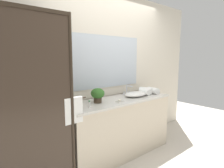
% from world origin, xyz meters
% --- Properties ---
extents(ground_plane, '(8.00, 8.00, 0.00)m').
position_xyz_m(ground_plane, '(0.00, 0.00, 0.00)').
color(ground_plane, beige).
extents(wall_back_with_mirror, '(4.40, 0.06, 2.60)m').
position_xyz_m(wall_back_with_mirror, '(0.00, 0.34, 1.30)').
color(wall_back_with_mirror, beige).
rests_on(wall_back_with_mirror, ground_plane).
extents(vanity_cabinet, '(1.80, 0.58, 0.90)m').
position_xyz_m(vanity_cabinet, '(0.00, 0.01, 0.45)').
color(vanity_cabinet, beige).
rests_on(vanity_cabinet, ground_plane).
extents(shower_enclosure, '(1.20, 0.59, 2.00)m').
position_xyz_m(shower_enclosure, '(-1.28, -0.19, 1.03)').
color(shower_enclosure, '#2D2319').
rests_on(shower_enclosure, ground_plane).
extents(sink_basin, '(0.41, 0.29, 0.08)m').
position_xyz_m(sink_basin, '(0.34, -0.01, 0.94)').
color(sink_basin, white).
rests_on(sink_basin, vanity_cabinet).
extents(faucet, '(0.17, 0.16, 0.16)m').
position_xyz_m(faucet, '(0.34, 0.18, 0.96)').
color(faucet, silver).
rests_on(faucet, vanity_cabinet).
extents(potted_plant, '(0.20, 0.20, 0.21)m').
position_xyz_m(potted_plant, '(-0.39, 0.03, 1.02)').
color(potted_plant, '#473828').
rests_on(potted_plant, vanity_cabinet).
extents(soap_dish, '(0.10, 0.07, 0.04)m').
position_xyz_m(soap_dish, '(-0.12, -0.13, 0.91)').
color(soap_dish, silver).
rests_on(soap_dish, vanity_cabinet).
extents(amenity_bottle_body_wash, '(0.02, 0.02, 0.09)m').
position_xyz_m(amenity_bottle_body_wash, '(-0.73, 0.11, 0.94)').
color(amenity_bottle_body_wash, '#4C7056').
rests_on(amenity_bottle_body_wash, vanity_cabinet).
extents(amenity_bottle_lotion, '(0.03, 0.03, 0.09)m').
position_xyz_m(amenity_bottle_lotion, '(-0.62, -0.10, 0.94)').
color(amenity_bottle_lotion, white).
rests_on(amenity_bottle_lotion, vanity_cabinet).
extents(rolled_towel_near_edge, '(0.14, 0.25, 0.11)m').
position_xyz_m(rolled_towel_near_edge, '(0.76, -0.05, 0.95)').
color(rolled_towel_near_edge, white).
rests_on(rolled_towel_near_edge, vanity_cabinet).
extents(rolled_towel_middle, '(0.16, 0.25, 0.11)m').
position_xyz_m(rolled_towel_middle, '(0.65, 0.03, 0.96)').
color(rolled_towel_middle, white).
rests_on(rolled_towel_middle, vanity_cabinet).
extents(rolled_towel_far_edge, '(0.11, 0.19, 0.11)m').
position_xyz_m(rolled_towel_far_edge, '(0.54, -0.04, 0.95)').
color(rolled_towel_far_edge, white).
rests_on(rolled_towel_far_edge, vanity_cabinet).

